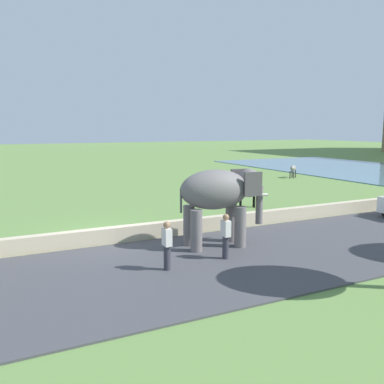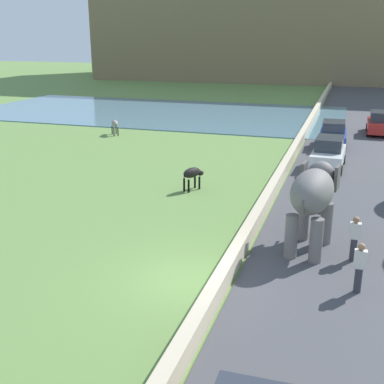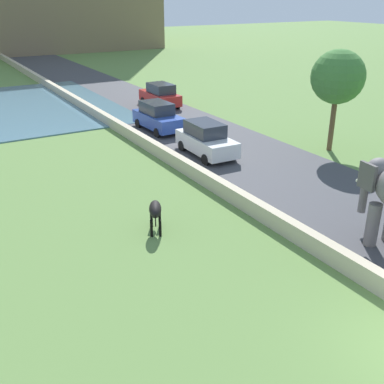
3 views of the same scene
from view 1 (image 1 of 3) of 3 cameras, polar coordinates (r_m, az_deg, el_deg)
ground_plane at (r=17.69m, az=-12.03°, el=-6.07°), size 220.00×220.00×0.00m
lake at (r=47.69m, az=23.53°, el=2.79°), size 36.00×18.00×0.08m
elephant at (r=15.42m, az=3.95°, el=-0.35°), size 1.74×3.55×2.99m
person_beside_elephant at (r=14.10m, az=4.72°, el=-6.08°), size 0.36×0.22×1.63m
person_trailing at (r=12.99m, az=-3.50°, el=-7.38°), size 0.36×0.22×1.63m
cow_grey at (r=38.54m, az=13.92°, el=3.18°), size 1.10×1.31×1.15m
cow_black at (r=23.64m, az=7.86°, el=-0.12°), size 0.91×1.39×1.15m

